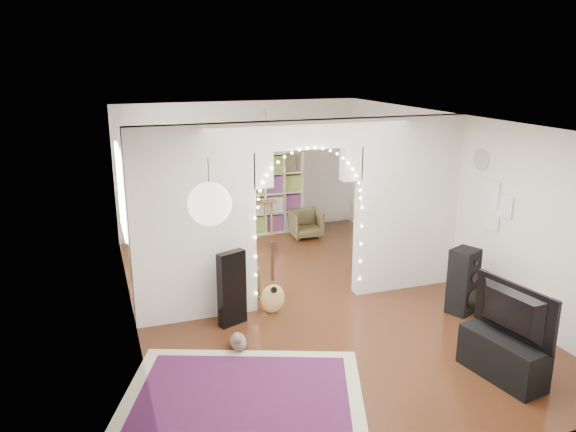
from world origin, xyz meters
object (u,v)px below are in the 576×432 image
object	(u,v)px
dining_table	(241,203)
dining_chair_left	(234,282)
floor_speaker	(463,281)
dining_chair_right	(306,224)
media_console	(502,357)
acoustic_guitar	(273,287)
bookcase	(263,193)

from	to	relation	value
dining_table	dining_chair_left	world-z (taller)	dining_table
floor_speaker	dining_chair_right	size ratio (longest dim) A/B	1.57
media_console	dining_table	xyz separation A→B (m)	(-1.39, 6.19, 0.43)
dining_table	acoustic_guitar	bearing A→B (deg)	-109.83
dining_chair_left	bookcase	bearing A→B (deg)	51.30
dining_table	dining_chair_left	bearing A→B (deg)	-118.48
acoustic_guitar	dining_table	bearing A→B (deg)	91.93
bookcase	dining_table	world-z (taller)	bookcase
floor_speaker	media_console	bearing A→B (deg)	-135.09
acoustic_guitar	floor_speaker	distance (m)	2.70
acoustic_guitar	floor_speaker	size ratio (longest dim) A/B	0.96
acoustic_guitar	dining_table	xyz separation A→B (m)	(0.55, 3.73, 0.28)
acoustic_guitar	floor_speaker	bearing A→B (deg)	-8.71
floor_speaker	media_console	distance (m)	1.71
floor_speaker	dining_table	size ratio (longest dim) A/B	0.71
dining_table	dining_chair_left	size ratio (longest dim) A/B	2.24
dining_table	floor_speaker	bearing A→B (deg)	-77.94
dining_table	dining_chair_right	world-z (taller)	dining_table
media_console	dining_chair_right	xyz separation A→B (m)	(-0.20, 5.62, 0.03)
dining_chair_left	dining_chair_right	bearing A→B (deg)	35.25
floor_speaker	bookcase	xyz separation A→B (m)	(-1.54, 4.63, 0.37)
floor_speaker	dining_chair_right	distance (m)	4.13
floor_speaker	dining_chair_left	size ratio (longest dim) A/B	1.60
floor_speaker	dining_table	world-z (taller)	floor_speaker
media_console	dining_table	world-z (taller)	dining_table
acoustic_guitar	dining_chair_right	distance (m)	3.61
media_console	dining_table	size ratio (longest dim) A/B	0.75
dining_chair_right	media_console	bearing A→B (deg)	-84.41
acoustic_guitar	dining_chair_left	xyz separation A→B (m)	(-0.39, 0.67, -0.13)
dining_table	dining_chair_right	size ratio (longest dim) A/B	2.20
media_console	bookcase	xyz separation A→B (m)	(-0.92, 6.21, 0.60)
media_console	dining_table	bearing A→B (deg)	93.60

